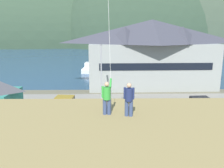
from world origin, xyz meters
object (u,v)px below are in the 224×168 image
Objects in this scene: harbor_lodge at (151,52)px; moored_boat_outer_mooring at (121,71)px; parked_car_corner_spot at (156,127)px; moored_boat_wharfside at (89,68)px; person_companion at (129,99)px; parked_car_back_row_left at (66,103)px; parked_car_front_row_silver at (216,126)px; parking_light_pole at (101,70)px; parked_car_mid_row_far at (201,104)px; person_kite_flyer at (107,97)px; parked_car_mid_row_center at (82,122)px; wharf_dock at (105,71)px; parked_car_mid_row_near at (131,108)px.

moored_boat_outer_mooring is at bearing 111.67° from harbor_lodge.
parked_car_corner_spot is at bearing -98.19° from harbor_lodge.
person_companion is (5.41, -44.51, 5.75)m from moored_boat_wharfside.
parked_car_front_row_silver is (15.23, -7.11, 0.00)m from parked_car_back_row_left.
parked_car_corner_spot is (1.63, -31.93, 0.34)m from moored_boat_outer_mooring.
parked_car_corner_spot is 0.54× the size of parking_light_pole.
person_companion reaches higher than parked_car_mid_row_far.
parking_light_pole reaches higher than person_kite_flyer.
parked_car_mid_row_center is at bearing 103.59° from person_kite_flyer.
parked_car_front_row_silver is at bearing 41.49° from person_kite_flyer.
parked_car_mid_row_far is 13.01m from parking_light_pole.
wharf_dock is 8.45× the size of person_kite_flyer.
parked_car_mid_row_far and parked_car_front_row_silver have the same top height.
parked_car_corner_spot is at bearing -134.62° from parked_car_mid_row_far.
parking_light_pole is (-11.92, 3.88, 3.48)m from parked_car_mid_row_far.
wharf_dock is 34.03m from parked_car_corner_spot.
wharf_dock is 3.98m from moored_boat_outer_mooring.
parking_light_pole is at bearing 80.23° from parked_car_mid_row_center.
parked_car_corner_spot is (9.55, -7.36, 0.00)m from parked_car_back_row_left.
parked_car_mid_row_far is at bearing 54.29° from person_kite_flyer.
harbor_lodge is at bearing 72.27° from parked_car_mid_row_near.
person_kite_flyer is at bearing -76.41° from parked_car_mid_row_center.
moored_boat_wharfside is at bearing 97.92° from parking_light_pole.
moored_boat_wharfside reaches higher than parked_car_back_row_left.
person_companion is at bearing -96.03° from parked_car_mid_row_near.
harbor_lodge is 16.43m from parked_car_mid_row_near.
person_kite_flyer is (5.06, -16.11, 5.42)m from parked_car_back_row_left.
parked_car_corner_spot is at bearing -37.64° from parked_car_back_row_left.
harbor_lodge reaches higher than parked_car_front_row_silver.
parked_car_front_row_silver is 15.48m from parking_light_pole.
person_companion is (3.54, -10.29, 5.41)m from parked_car_mid_row_center.
parked_car_mid_row_far is 1.02× the size of parked_car_corner_spot.
parked_car_back_row_left is at bearing -133.70° from harbor_lodge.
person_companion is at bearing -102.09° from harbor_lodge.
parked_car_mid_row_center is 0.97× the size of parked_car_back_row_left.
parked_car_mid_row_near is 0.55× the size of parking_light_pole.
parked_car_mid_row_near is 2.48× the size of person_companion.
parked_car_mid_row_far is at bearing -71.90° from moored_boat_outer_mooring.
wharf_dock is 3.72× the size of parked_car_mid_row_center.
person_kite_flyer reaches higher than moored_boat_wharfside.
wharf_dock is 2.04× the size of moored_boat_wharfside.
moored_boat_outer_mooring reaches higher than wharf_dock.
harbor_lodge is 21.23m from parked_car_corner_spot.
wharf_dock is 32.39m from parked_car_mid_row_center.
wharf_dock is at bearing 121.72° from harbor_lodge.
parking_light_pole is at bearing -99.78° from moored_boat_outer_mooring.
moored_boat_wharfside is 1.79× the size of parked_car_front_row_silver.
harbor_lodge is 12.76× the size of person_companion.
wharf_dock is at bearing 98.81° from parked_car_corner_spot.
harbor_lodge is at bearing 50.07° from parking_light_pole.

